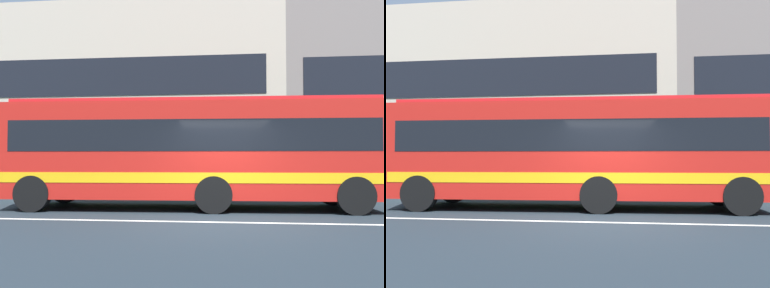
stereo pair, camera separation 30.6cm
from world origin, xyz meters
TOP-DOWN VIEW (x-y plane):
  - ground_plane at (0.00, 0.00)m, footprint 160.00×160.00m
  - lane_centre_line at (0.00, 0.00)m, footprint 60.00×0.16m
  - hedge_row_far at (-3.95, 6.71)m, footprint 22.05×1.10m
  - apartment_block_left at (-9.39, 16.12)m, footprint 24.29×10.21m
  - transit_bus at (-1.00, 2.66)m, footprint 10.78×2.99m

SIDE VIEW (x-z plane):
  - ground_plane at x=0.00m, z-range 0.00..0.00m
  - lane_centre_line at x=0.00m, z-range 0.00..0.01m
  - hedge_row_far at x=-3.95m, z-range 0.00..0.99m
  - transit_bus at x=-1.00m, z-range 0.16..3.32m
  - apartment_block_left at x=-9.39m, z-range 0.00..9.87m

